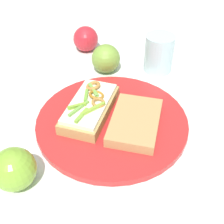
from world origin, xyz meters
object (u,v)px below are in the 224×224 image
Objects in this scene: bread_slice_side at (136,120)px; apple_1 at (86,39)px; sandwich at (89,108)px; apple_0 at (106,59)px; plate at (112,122)px; drinking_glass at (159,53)px; apple_2 at (14,169)px.

apple_1 is (-0.24, 0.26, 0.01)m from bread_slice_side.
apple_0 reaches higher than sandwich.
plate is 1.89× the size of sandwich.
apple_0 is 0.14m from drinking_glass.
apple_1 is 0.74× the size of drinking_glass.
sandwich is 0.19m from apple_0.
apple_1 is at bearing 125.75° from plate.
bread_slice_side is at bearing 4.85° from plate.
bread_slice_side reaches higher than plate.
apple_2 is (-0.00, -0.38, 0.00)m from apple_0.
apple_0 is (-0.14, 0.18, 0.01)m from bread_slice_side.
sandwich is 0.26m from drinking_glass.
drinking_glass is at bearing 25.47° from apple_0.
bread_slice_side is 1.96× the size of apple_0.
sandwich is 2.29× the size of apple_0.
plate is 4.47× the size of apple_1.
drinking_glass is at bearing 82.91° from plate.
drinking_glass is (0.08, 0.24, 0.02)m from sandwich.
plate is 2.20× the size of bread_slice_side.
sandwich is at bearing -77.25° from apple_0.
apple_0 is at bearing -154.53° from drinking_glass.
drinking_glass reaches higher than apple_2.
sandwich is at bearing 77.74° from apple_2.
sandwich is 0.20m from apple_2.
drinking_glass is at bearing 74.40° from apple_2.
apple_0 is 0.77× the size of drinking_glass.
drinking_glass is (0.22, -0.02, 0.01)m from apple_1.
sandwich reaches higher than plate.
apple_1 is 0.47m from apple_2.
drinking_glass is (0.12, 0.06, 0.01)m from apple_0.
apple_1 is at bearing 22.71° from sandwich.
plate is 0.21m from apple_0.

